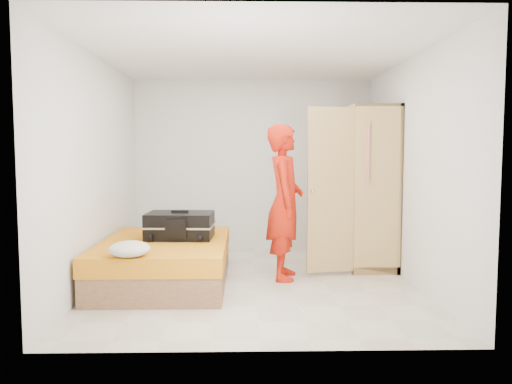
{
  "coord_description": "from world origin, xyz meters",
  "views": [
    {
      "loc": [
        -0.12,
        -5.69,
        1.53
      ],
      "look_at": [
        0.02,
        0.69,
        1.0
      ],
      "focal_mm": 35.0,
      "sensor_mm": 36.0,
      "label": 1
    }
  ],
  "objects_px": {
    "bed": "(165,261)",
    "round_cushion": "(130,249)",
    "person": "(285,202)",
    "suitcase": "(180,225)",
    "wardrobe": "(364,191)"
  },
  "relations": [
    {
      "from": "bed",
      "to": "round_cushion",
      "type": "relative_size",
      "value": 5.03
    },
    {
      "from": "bed",
      "to": "round_cushion",
      "type": "distance_m",
      "value": 0.98
    },
    {
      "from": "person",
      "to": "suitcase",
      "type": "xyz_separation_m",
      "value": [
        -1.24,
        -0.05,
        -0.27
      ]
    },
    {
      "from": "wardrobe",
      "to": "person",
      "type": "bearing_deg",
      "value": -149.23
    },
    {
      "from": "bed",
      "to": "round_cushion",
      "type": "height_order",
      "value": "round_cushion"
    },
    {
      "from": "person",
      "to": "round_cushion",
      "type": "bearing_deg",
      "value": 129.21
    },
    {
      "from": "round_cushion",
      "to": "suitcase",
      "type": "bearing_deg",
      "value": 70.71
    },
    {
      "from": "wardrobe",
      "to": "round_cushion",
      "type": "xyz_separation_m",
      "value": [
        -2.7,
        -1.73,
        -0.42
      ]
    },
    {
      "from": "suitcase",
      "to": "round_cushion",
      "type": "relative_size",
      "value": 2.01
    },
    {
      "from": "bed",
      "to": "wardrobe",
      "type": "bearing_deg",
      "value": 18.4
    },
    {
      "from": "wardrobe",
      "to": "bed",
      "type": "bearing_deg",
      "value": -161.6
    },
    {
      "from": "person",
      "to": "wardrobe",
      "type": "bearing_deg",
      "value": -54.02
    },
    {
      "from": "suitcase",
      "to": "round_cushion",
      "type": "xyz_separation_m",
      "value": [
        -0.36,
        -1.02,
        -0.07
      ]
    },
    {
      "from": "person",
      "to": "bed",
      "type": "bearing_deg",
      "value": 102.42
    },
    {
      "from": "bed",
      "to": "wardrobe",
      "type": "xyz_separation_m",
      "value": [
        2.5,
        0.83,
        0.75
      ]
    }
  ]
}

